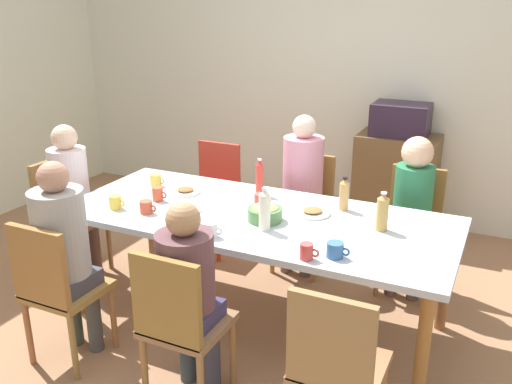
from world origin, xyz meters
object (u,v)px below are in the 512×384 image
Objects in this scene: chair_3 at (306,205)px; person_1 at (412,202)px; cup_2 at (307,251)px; bottle_3 at (265,210)px; cup_1 at (335,250)px; side_cabinet at (395,184)px; plate_0 at (313,212)px; cup_5 at (156,180)px; cup_7 at (158,194)px; chair_0 at (214,190)px; chair_1 at (412,222)px; microwave at (401,119)px; bottle_1 at (382,212)px; person_2 at (63,245)px; cup_3 at (211,230)px; person_3 at (302,181)px; cup_0 at (116,202)px; dining_table at (256,224)px; cup_4 at (261,200)px; bowl_0 at (265,213)px; chair_2 at (56,286)px; plate_1 at (183,210)px; chair_5 at (65,211)px; bottle_0 at (344,194)px; cup_6 at (146,207)px; person_4 at (188,284)px; bottle_2 at (260,178)px; chair_4 at (179,320)px; plate_2 at (185,191)px.

person_1 is at bearing -6.45° from chair_3.
bottle_3 is at bearing 144.44° from cup_2.
side_cabinet is at bearing 93.67° from cup_1.
chair_3 is 0.85m from plate_0.
cup_2 is (-0.13, -0.09, 0.00)m from cup_1.
person_1 is 10.13× the size of cup_5.
cup_5 is at bearing 127.67° from cup_7.
bottle_3 reaches higher than chair_0.
microwave is at bearing 108.29° from chair_1.
microwave reaches higher than bottle_1.
person_2 is 0.84m from cup_3.
person_3 reaches higher than cup_0.
chair_1 is 1.19m from microwave.
microwave is (0.17, 1.76, 0.27)m from plate_0.
cup_5 reaches higher than dining_table.
cup_4 is at bearing 118.33° from bottle_3.
dining_table is 0.92m from cup_0.
person_3 is 2.58× the size of microwave.
chair_3 reaches higher than bowl_0.
bottle_1 is (1.59, 1.00, 0.36)m from chair_2.
bottle_3 is at bearing 32.60° from person_2.
bowl_0 is (0.53, 0.09, 0.04)m from plate_1.
bottle_0 reaches higher than chair_5.
side_cabinet reaches higher than cup_6.
cup_0 reaches higher than cup_4.
chair_0 is at bearing 173.74° from person_3.
plate_1 is 1.06× the size of bottle_0.
bottle_3 is at bearing -99.17° from microwave.
cup_1 is 0.48× the size of bottle_3.
bottle_2 is (-0.14, 1.17, 0.21)m from person_4.
bottle_2 is at bearing 164.10° from bottle_1.
person_3 is (0.82, 1.63, 0.01)m from person_2.
cup_5 is (-0.85, 0.04, 0.00)m from cup_4.
person_2 reaches higher than dining_table.
cup_6 is 0.80m from bottle_2.
bowl_0 is 0.83× the size of bottle_2.
chair_0 is at bearing 180.00° from chair_1.
bowl_0 reaches higher than cup_5.
person_1 is 0.83m from plate_0.
cup_4 is at bearing -63.04° from bottle_2.
bowl_0 reaches higher than cup_2.
bottle_0 is 0.85× the size of bottle_3.
chair_5 is (-1.61, 0.00, -0.18)m from dining_table.
chair_0 reaches higher than cup_7.
cup_5 is (-0.89, -0.62, 0.07)m from person_3.
cup_0 is at bearing 144.76° from chair_4.
bottle_2 is at bearing 22.97° from plate_2.
cup_5 is 0.24× the size of microwave.
bottle_2 is (0.68, 1.17, 0.15)m from person_2.
person_2 reaches higher than bottle_3.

